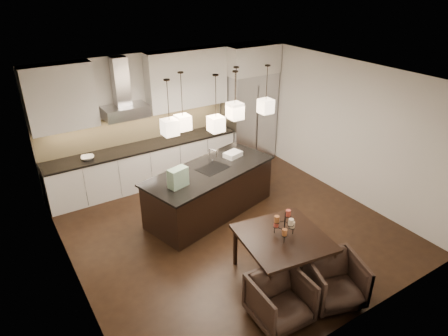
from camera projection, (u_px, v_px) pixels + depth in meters
floor at (230, 227)px, 7.46m from camera, size 5.50×5.50×0.02m
ceiling at (231, 77)px, 6.20m from camera, size 5.50×5.50×0.02m
wall_back at (163, 115)px, 8.91m from camera, size 5.50×0.02×2.80m
wall_front at (357, 243)px, 4.74m from camera, size 5.50×0.02×2.80m
wall_left at (63, 205)px, 5.50m from camera, size 0.02×5.50×2.80m
wall_right at (343, 128)px, 8.15m from camera, size 0.02×5.50×2.80m
refrigerator at (249, 117)px, 9.78m from camera, size 1.20×0.72×2.15m
fridge_panel at (250, 59)px, 9.15m from camera, size 1.26×0.72×0.65m
lower_cabinets at (146, 165)px, 8.79m from camera, size 4.21×0.62×0.88m
countertop at (144, 146)px, 8.59m from camera, size 4.21×0.66×0.04m
backsplash at (137, 128)px, 8.66m from camera, size 4.21×0.02×0.63m
upper_cab_left at (60, 98)px, 7.41m from camera, size 1.25×0.35×1.25m
upper_cab_right at (187, 79)px, 8.69m from camera, size 1.85×0.35×1.25m
hood_canopy at (126, 112)px, 8.11m from camera, size 0.90×0.52×0.24m
hood_chimney at (120, 81)px, 7.93m from camera, size 0.30×0.28×0.96m
fruit_bowl at (88, 158)px, 7.94m from camera, size 0.31×0.31×0.06m
island_body at (210, 192)px, 7.73m from camera, size 2.72×1.63×0.89m
island_top at (210, 170)px, 7.52m from camera, size 2.82×1.73×0.04m
faucet at (209, 157)px, 7.56m from camera, size 0.16×0.26×0.39m
tote_bag at (178, 178)px, 6.86m from camera, size 0.38×0.27×0.35m
food_container at (233, 154)px, 8.00m from camera, size 0.40×0.32×0.10m
dining_table at (282, 256)px, 6.12m from camera, size 1.41×1.41×0.74m
candelabra at (285, 224)px, 5.86m from camera, size 0.41×0.41×0.43m
candle_a at (292, 225)px, 5.93m from camera, size 0.09×0.09×0.10m
candle_b at (276, 224)px, 5.95m from camera, size 0.09×0.09×0.10m
candle_c at (285, 232)px, 5.75m from camera, size 0.09×0.09×0.10m
candle_d at (288, 213)px, 5.92m from camera, size 0.09×0.09×0.10m
candle_e at (277, 219)px, 5.78m from camera, size 0.09×0.09×0.10m
candle_f at (291, 222)px, 5.71m from camera, size 0.09×0.09×0.10m
armchair_left at (280, 300)px, 5.35m from camera, size 0.78×0.80×0.69m
armchair_right at (334, 281)px, 5.67m from camera, size 0.95×0.96×0.70m
pendant_a at (170, 127)px, 6.49m from camera, size 0.24×0.24×0.26m
pendant_b at (183, 122)px, 6.98m from camera, size 0.24×0.24×0.26m
pendant_c at (235, 110)px, 6.95m from camera, size 0.24×0.24×0.26m
pendant_d at (236, 112)px, 7.30m from camera, size 0.24×0.24×0.26m
pendant_e at (266, 106)px, 7.39m from camera, size 0.24×0.24×0.26m
pendant_f at (216, 124)px, 6.80m from camera, size 0.24×0.24×0.26m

